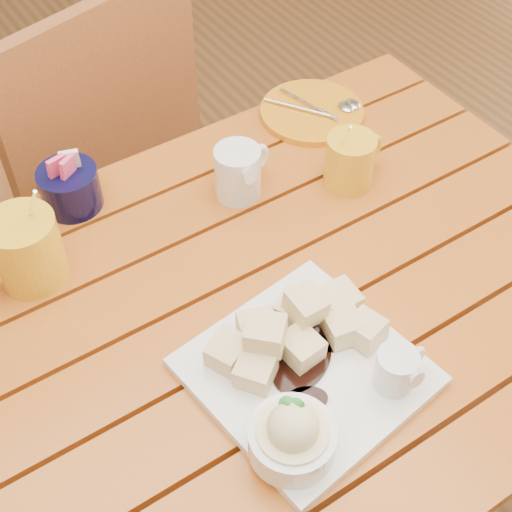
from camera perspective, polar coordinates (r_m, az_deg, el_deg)
table at (r=1.11m, az=-0.71°, el=-7.87°), size 1.20×0.79×0.75m
dessert_plate at (r=0.92m, az=3.96°, el=-9.60°), size 0.30×0.30×0.11m
coffee_mug_left at (r=1.07m, az=-18.00°, el=0.48°), size 0.14×0.10×0.17m
coffee_mug_right at (r=1.19m, az=7.59°, el=7.64°), size 0.12×0.08×0.14m
cream_pitcher at (r=1.15m, az=-1.33°, el=6.80°), size 0.11×0.09×0.09m
sugar_caddy at (r=1.18m, az=-14.67°, el=5.35°), size 0.10×0.10×0.10m
orange_saucer at (r=1.35m, az=4.58°, el=11.45°), size 0.19×0.19×0.02m
chair_far at (r=1.62m, az=-13.41°, el=7.17°), size 0.55×0.55×0.95m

